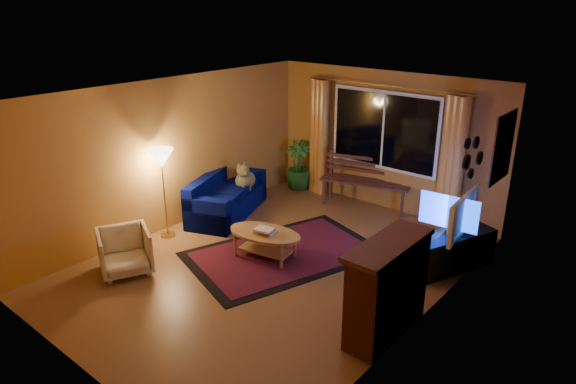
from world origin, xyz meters
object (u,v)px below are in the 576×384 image
Objects in this scene: bench at (365,194)px; armchair at (124,249)px; floor_lamp at (164,194)px; tv_console at (451,251)px; sofa at (227,194)px; coffee_table at (265,245)px.

bench is 2.33× the size of armchair.
floor_lamp reaches higher than tv_console.
bench is at bearing 25.88° from sofa.
sofa is at bearing -148.25° from tv_console.
coffee_table is at bearing -124.97° from tv_console.
coffee_table is 2.70m from tv_console.
bench is 1.43× the size of coffee_table.
coffee_table is (1.74, 0.47, -0.53)m from floor_lamp.
floor_lamp is 1.12× the size of tv_console.
coffee_table is at bearing -47.78° from sofa.
sofa is 1.41× the size of tv_console.
sofa reaches higher than tv_console.
coffee_table is at bearing -11.88° from armchair.
bench is 0.88× the size of sofa.
sofa reaches higher than armchair.
tv_console is at bearing 25.73° from floor_lamp.
bench is 2.54m from sofa.
bench is at bearing 173.26° from tv_console.
armchair is at bearing -116.67° from tv_console.
armchair is 0.48× the size of floor_lamp.
sofa is 1.61× the size of coffee_table.
bench is at bearing 8.82° from armchair.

